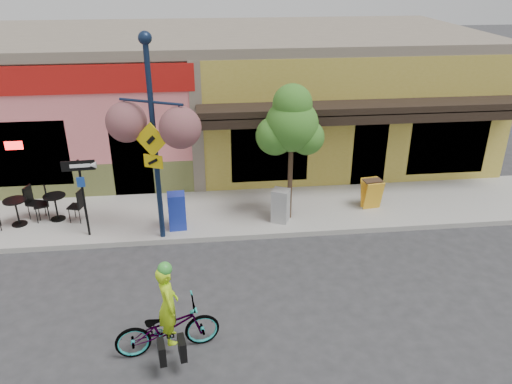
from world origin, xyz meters
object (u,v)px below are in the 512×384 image
at_px(cyclist_rider, 169,315).
at_px(one_way_sign, 84,199).
at_px(newspaper_box_blue, 177,211).
at_px(bicycle, 167,328).
at_px(building, 223,93).
at_px(newspaper_box_grey, 281,205).
at_px(lamp_post, 154,142).
at_px(street_tree, 291,154).

height_order(cyclist_rider, one_way_sign, one_way_sign).
bearing_deg(newspaper_box_blue, bicycle, -94.58).
bearing_deg(cyclist_rider, building, -18.49).
relative_size(newspaper_box_blue, newspaper_box_grey, 1.07).
bearing_deg(bicycle, newspaper_box_blue, -10.61).
bearing_deg(cyclist_rider, bicycle, 79.92).
xyz_separation_m(building, lamp_post, (-2.01, -6.80, 0.52)).
bearing_deg(newspaper_box_grey, street_tree, 57.80).
height_order(cyclist_rider, lamp_post, lamp_post).
bearing_deg(newspaper_box_grey, newspaper_box_blue, -153.92).
relative_size(building, bicycle, 9.25).
relative_size(newspaper_box_blue, street_tree, 0.27).
relative_size(bicycle, street_tree, 0.51).
bearing_deg(building, street_tree, -76.37).
bearing_deg(street_tree, newspaper_box_grey, -146.48).
relative_size(lamp_post, street_tree, 1.36).
height_order(building, bicycle, building).
bearing_deg(lamp_post, bicycle, -60.49).
xyz_separation_m(bicycle, newspaper_box_blue, (0.04, 4.53, 0.14)).
relative_size(bicycle, cyclist_rider, 1.23).
bearing_deg(newspaper_box_grey, lamp_post, -146.96).
relative_size(newspaper_box_grey, street_tree, 0.25).
relative_size(bicycle, newspaper_box_blue, 1.93).
xyz_separation_m(cyclist_rider, one_way_sign, (-2.34, 4.40, 0.42)).
bearing_deg(bicycle, building, -18.75).
height_order(newspaper_box_blue, newspaper_box_grey, newspaper_box_blue).
xyz_separation_m(cyclist_rider, newspaper_box_grey, (2.82, 4.61, -0.17)).
distance_m(bicycle, street_tree, 5.95).
bearing_deg(bicycle, lamp_post, -5.28).
bearing_deg(cyclist_rider, lamp_post, -4.59).
xyz_separation_m(one_way_sign, street_tree, (5.44, 0.40, 0.86)).
height_order(building, lamp_post, lamp_post).
bearing_deg(street_tree, cyclist_rider, -122.87).
height_order(building, street_tree, building).
distance_m(lamp_post, newspaper_box_blue, 2.18).
relative_size(building, newspaper_box_grey, 19.10).
height_order(newspaper_box_blue, street_tree, street_tree).
distance_m(lamp_post, one_way_sign, 2.50).
bearing_deg(bicycle, newspaper_box_grey, -41.99).
bearing_deg(building, lamp_post, -106.47).
bearing_deg(newspaper_box_grey, building, 125.12).
relative_size(bicycle, lamp_post, 0.38).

